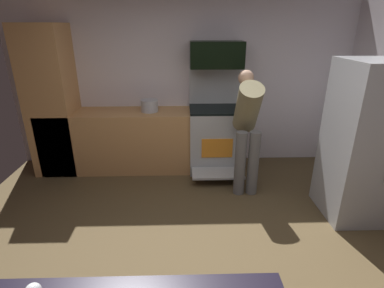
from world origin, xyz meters
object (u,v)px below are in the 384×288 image
at_px(oven_range, 215,136).
at_px(stock_pot, 149,106).
at_px(refrigerator, 373,143).
at_px(person_cook, 247,124).
at_px(microwave, 217,55).

distance_m(oven_range, stock_pot, 1.07).
xyz_separation_m(oven_range, refrigerator, (1.59, -1.26, 0.37)).
bearing_deg(refrigerator, oven_range, 141.64).
relative_size(person_cook, stock_pot, 6.25).
relative_size(oven_range, refrigerator, 0.86).
distance_m(oven_range, refrigerator, 2.06).
bearing_deg(microwave, refrigerator, -40.37).
height_order(microwave, stock_pot, microwave).
relative_size(microwave, person_cook, 0.48).
xyz_separation_m(oven_range, person_cook, (0.33, -0.66, 0.40)).
relative_size(microwave, stock_pot, 2.99).
bearing_deg(microwave, oven_range, -90.00).
bearing_deg(oven_range, stock_pot, 179.19).
height_order(refrigerator, stock_pot, refrigerator).
relative_size(refrigerator, stock_pot, 7.10).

